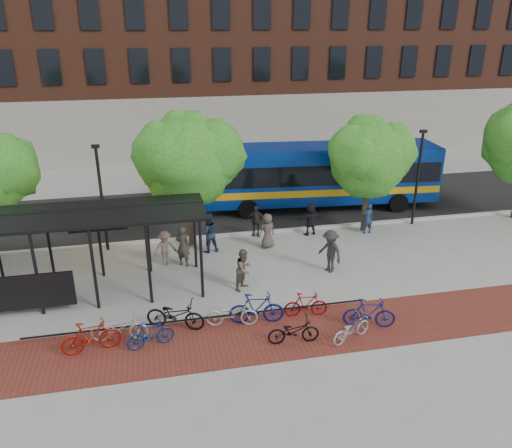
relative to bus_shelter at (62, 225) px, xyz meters
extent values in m
plane|color=#9E9E99|center=(8.13, 0.48, -3.00)|extent=(160.00, 160.00, 0.00)
cube|color=black|center=(8.13, 8.48, -2.99)|extent=(160.00, 8.00, 0.01)
cube|color=#B7B7B2|center=(8.13, 4.48, -2.94)|extent=(160.00, 0.25, 0.12)
cube|color=maroon|center=(6.13, -4.52, -3.00)|extent=(24.00, 3.00, 0.01)
cube|color=black|center=(4.83, -3.62, -3.00)|extent=(12.00, 0.05, 0.95)
cube|color=brown|center=(18.13, 26.48, 7.00)|extent=(55.00, 14.00, 20.00)
cylinder|color=black|center=(-0.87, -1.37, -1.35)|extent=(0.12, 0.12, 3.30)
cylinder|color=black|center=(-0.87, 1.33, -1.35)|extent=(0.12, 0.12, 3.30)
cylinder|color=black|center=(1.13, -1.37, -1.35)|extent=(0.12, 0.12, 3.30)
cylinder|color=black|center=(1.13, 1.33, -1.35)|extent=(0.12, 0.12, 3.30)
cylinder|color=black|center=(3.13, -1.37, -1.35)|extent=(0.12, 0.12, 3.30)
cylinder|color=black|center=(3.13, 1.33, -1.35)|extent=(0.12, 0.12, 3.30)
cylinder|color=black|center=(5.13, -1.37, -1.35)|extent=(0.12, 0.12, 3.30)
cylinder|color=black|center=(5.13, 1.33, -1.35)|extent=(0.12, 0.12, 3.30)
cube|color=black|center=(-1.87, -1.42, -2.00)|extent=(4.50, 0.08, 1.40)
cube|color=black|center=(0.13, -0.72, 0.45)|extent=(10.60, 1.65, 0.29)
cube|color=black|center=(0.13, 0.68, 0.45)|extent=(10.60, 1.65, 0.29)
cube|color=black|center=(0.13, 1.38, 0.05)|extent=(9.00, 0.10, 0.40)
cube|color=black|center=(1.13, 1.43, -0.60)|extent=(2.40, 0.12, 0.70)
cube|color=#FF7200|center=(1.13, 1.51, -0.60)|extent=(2.20, 0.02, 0.55)
sphere|color=#216B1C|center=(-2.87, 3.98, 1.28)|extent=(3.20, 3.20, 3.20)
cylinder|color=#382619|center=(5.13, 3.78, -1.74)|extent=(0.24, 0.24, 2.52)
sphere|color=#216B1C|center=(5.13, 3.78, 1.20)|extent=(4.20, 4.20, 4.20)
sphere|color=#216B1C|center=(6.18, 3.98, 1.50)|extent=(3.36, 3.36, 3.36)
sphere|color=#216B1C|center=(4.29, 3.48, 1.60)|extent=(3.15, 3.15, 3.15)
sphere|color=#216B1C|center=(5.23, 4.18, 2.00)|extent=(2.94, 2.94, 2.94)
cylinder|color=#382619|center=(14.13, 3.78, -1.86)|extent=(0.24, 0.24, 2.27)
sphere|color=#216B1C|center=(14.13, 3.78, 0.80)|extent=(3.80, 3.80, 3.80)
sphere|color=#216B1C|center=(15.08, 3.98, 1.10)|extent=(3.04, 3.04, 3.04)
sphere|color=#216B1C|center=(13.37, 3.48, 1.20)|extent=(2.85, 2.85, 2.85)
sphere|color=#216B1C|center=(14.23, 4.18, 1.60)|extent=(2.66, 2.66, 2.66)
cylinder|color=black|center=(1.13, 4.08, -0.50)|extent=(0.14, 0.14, 5.00)
cube|color=black|center=(1.13, 4.08, 2.05)|extent=(0.35, 0.20, 0.15)
cylinder|color=black|center=(17.13, 4.08, -0.50)|extent=(0.14, 0.14, 5.00)
cube|color=black|center=(17.13, 4.08, 2.05)|extent=(0.35, 0.20, 0.15)
cube|color=navy|center=(13.03, 7.81, -0.93)|extent=(13.78, 4.13, 3.11)
cube|color=black|center=(13.03, 7.81, -0.68)|extent=(13.51, 4.14, 1.13)
cube|color=gold|center=(13.03, 7.81, -1.70)|extent=(13.65, 4.16, 0.40)
cube|color=navy|center=(13.03, 7.81, 0.56)|extent=(13.48, 3.81, 0.20)
cylinder|color=black|center=(8.57, 6.73, -2.46)|extent=(1.11, 0.41, 1.09)
cylinder|color=black|center=(8.83, 9.66, -2.46)|extent=(1.11, 0.41, 1.09)
cylinder|color=black|center=(17.22, 5.96, -2.46)|extent=(1.11, 0.41, 1.09)
cylinder|color=black|center=(17.48, 8.89, -2.46)|extent=(1.11, 0.41, 1.09)
imported|color=maroon|center=(1.15, -4.17, -2.42)|extent=(1.98, 0.83, 1.16)
imported|color=#BBBCBE|center=(2.03, -3.71, -2.48)|extent=(2.02, 0.89, 1.03)
imported|color=navy|center=(3.06, -4.29, -2.51)|extent=(1.68, 0.81, 0.97)
imported|color=black|center=(3.95, -3.35, -2.44)|extent=(2.25, 1.46, 1.12)
imported|color=#B3B3B6|center=(5.95, -3.59, -2.51)|extent=(1.95, 0.94, 0.98)
imported|color=navy|center=(6.85, -3.61, -2.40)|extent=(2.05, 0.84, 1.20)
imported|color=black|center=(7.82, -5.07, -2.53)|extent=(1.81, 0.73, 0.93)
imported|color=maroon|center=(8.72, -3.55, -2.51)|extent=(1.68, 0.64, 0.98)
imported|color=#A7A7A9|center=(9.81, -5.32, -2.56)|extent=(1.77, 1.22, 0.88)
imported|color=navy|center=(10.73, -4.70, -2.44)|extent=(1.94, 1.03, 1.12)
imported|color=#3A332E|center=(4.61, 1.59, -2.05)|extent=(0.83, 0.76, 1.90)
imported|color=#1A273D|center=(5.89, 2.83, -2.03)|extent=(1.06, 0.89, 1.93)
imported|color=brown|center=(3.82, 1.82, -2.18)|extent=(1.19, 0.89, 1.64)
imported|color=#262626|center=(8.48, 4.28, -2.20)|extent=(1.02, 0.71, 1.60)
imported|color=black|center=(11.25, 3.81, -2.15)|extent=(1.64, 0.73, 1.70)
imported|color=#463F38|center=(8.72, 2.73, -2.13)|extent=(0.98, 0.79, 1.73)
imported|color=#212E4D|center=(14.18, 3.38, -2.18)|extent=(0.62, 0.43, 1.64)
imported|color=brown|center=(6.88, -1.02, -2.12)|extent=(1.07, 1.07, 1.75)
imported|color=#282828|center=(10.81, -0.30, -2.03)|extent=(1.19, 1.44, 1.94)
camera|label=1|loc=(3.62, -18.79, 7.16)|focal=35.00mm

